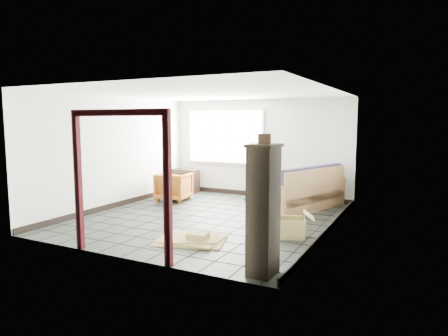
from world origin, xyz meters
The scene contains 15 objects.
ground centered at (0.00, 0.00, 0.00)m, with size 5.50×5.50×0.00m, color black.
room_shell centered at (0.00, 0.03, 1.68)m, with size 5.02×5.52×2.61m.
window_panel centered at (-1.00, 2.70, 1.60)m, with size 2.32×0.08×1.52m.
doorway_trim centered at (0.00, -2.70, 1.38)m, with size 1.80×0.08×2.20m.
futon_sofa centered at (1.54, 1.73, 0.37)m, with size 1.62×2.44×1.01m.
armchair centered at (-1.72, 1.23, 0.40)m, with size 0.77×0.72×0.79m, color brown.
side_table centered at (0.83, 1.52, 0.43)m, with size 0.51×0.51×0.52m.
table_lamp centered at (0.84, 1.51, 0.79)m, with size 0.28×0.28×0.40m.
projector centered at (0.88, 1.47, 0.57)m, with size 0.34×0.31×0.10m.
floor_lamp centered at (0.06, 2.12, 0.82)m, with size 0.45×0.28×1.54m.
console_shelf centered at (-2.15, 2.40, 0.33)m, with size 0.86×0.37×0.65m.
tall_shelf centered at (2.15, -2.40, 0.88)m, with size 0.37×0.48×1.74m.
pot centered at (2.13, -2.35, 1.80)m, with size 0.22×0.22×0.13m.
open_box centered at (1.94, -0.55, 0.17)m, with size 0.90×0.63×0.47m.
cardboard_pile centered at (0.54, -1.58, 0.04)m, with size 1.33×1.10×0.17m.
Camera 1 is at (4.01, -7.18, 2.03)m, focal length 32.00 mm.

